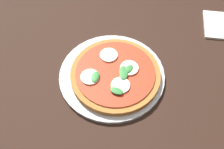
# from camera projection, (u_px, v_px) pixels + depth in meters

# --- Properties ---
(dining_table) EXTENTS (1.30, 1.17, 0.77)m
(dining_table) POSITION_uv_depth(u_px,v_px,m) (118.00, 101.00, 0.88)
(dining_table) COLOR black
(dining_table) RESTS_ON ground_plane
(serving_tray) EXTENTS (0.31, 0.31, 0.01)m
(serving_tray) POSITION_uv_depth(u_px,v_px,m) (112.00, 75.00, 0.82)
(serving_tray) COLOR silver
(serving_tray) RESTS_ON dining_table
(pizza) EXTENTS (0.26, 0.26, 0.03)m
(pizza) POSITION_uv_depth(u_px,v_px,m) (115.00, 74.00, 0.80)
(pizza) COLOR #B27033
(pizza) RESTS_ON serving_tray
(napkin) EXTENTS (0.15, 0.12, 0.01)m
(napkin) POSITION_uv_depth(u_px,v_px,m) (217.00, 25.00, 0.94)
(napkin) COLOR white
(napkin) RESTS_ON dining_table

